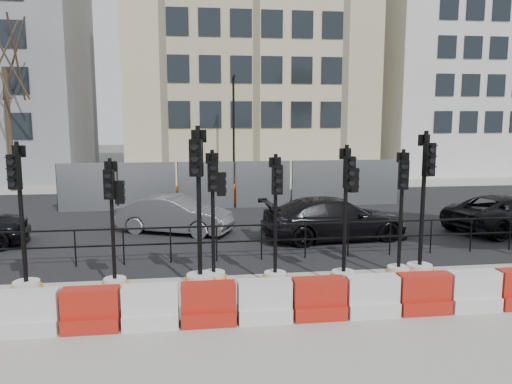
{
  "coord_description": "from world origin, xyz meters",
  "views": [
    {
      "loc": [
        -1.87,
        -11.64,
        3.82
      ],
      "look_at": [
        0.09,
        3.0,
        1.6
      ],
      "focal_mm": 35.0,
      "sensor_mm": 36.0,
      "label": 1
    }
  ],
  "objects": [
    {
      "name": "lamp_post_far",
      "position": [
        0.5,
        14.98,
        3.22
      ],
      "size": [
        0.12,
        0.56,
        6.0
      ],
      "color": "black",
      "rests_on": "ground"
    },
    {
      "name": "tree_bare_far",
      "position": [
        -11.0,
        15.5,
        6.65
      ],
      "size": [
        2.0,
        2.0,
        9.0
      ],
      "color": "#473828",
      "rests_on": "ground"
    },
    {
      "name": "sidewalk_far",
      "position": [
        0.0,
        16.0,
        0.01
      ],
      "size": [
        40.0,
        4.0,
        0.02
      ],
      "primitive_type": "cube",
      "color": "gray",
      "rests_on": "ground"
    },
    {
      "name": "traffic_signal_f",
      "position": [
        1.53,
        -1.19,
        0.77
      ],
      "size": [
        0.64,
        0.64,
        3.23
      ],
      "rotation": [
        0.0,
        0.0,
        0.29
      ],
      "color": "silver",
      "rests_on": "ground"
    },
    {
      "name": "traffic_signal_c",
      "position": [
        -1.69,
        -1.14,
        0.75
      ],
      "size": [
        0.72,
        0.72,
        3.65
      ],
      "rotation": [
        0.0,
        0.0,
        -0.34
      ],
      "color": "silver",
      "rests_on": "ground"
    },
    {
      "name": "building_white",
      "position": [
        17.0,
        21.99,
        8.0
      ],
      "size": [
        12.0,
        9.06,
        16.0
      ],
      "color": "silver",
      "rests_on": "ground"
    },
    {
      "name": "traffic_signal_b",
      "position": [
        -3.52,
        -0.93,
        0.71
      ],
      "size": [
        0.59,
        0.59,
        2.97
      ],
      "rotation": [
        0.0,
        0.0,
        -0.13
      ],
      "color": "silver",
      "rests_on": "ground"
    },
    {
      "name": "car_d",
      "position": [
        8.7,
        3.57,
        0.62
      ],
      "size": [
        4.85,
        5.76,
        1.24
      ],
      "primitive_type": "imported",
      "rotation": [
        0.0,
        0.0,
        1.91
      ],
      "color": "black",
      "rests_on": "ground"
    },
    {
      "name": "car_b",
      "position": [
        -2.38,
        4.75,
        0.63
      ],
      "size": [
        4.11,
        4.79,
        1.26
      ],
      "primitive_type": "imported",
      "rotation": [
        0.0,
        0.0,
        1.16
      ],
      "color": "#505055",
      "rests_on": "ground"
    },
    {
      "name": "sidewalk_near",
      "position": [
        0.0,
        -3.0,
        0.01
      ],
      "size": [
        40.0,
        6.0,
        0.02
      ],
      "primitive_type": "cube",
      "color": "gray",
      "rests_on": "ground"
    },
    {
      "name": "traffic_signal_d",
      "position": [
        -1.37,
        -0.81,
        0.74
      ],
      "size": [
        0.62,
        0.62,
        3.12
      ],
      "rotation": [
        0.0,
        0.0,
        0.03
      ],
      "color": "silver",
      "rests_on": "ground"
    },
    {
      "name": "ground",
      "position": [
        0.0,
        0.0,
        0.0
      ],
      "size": [
        120.0,
        120.0,
        0.0
      ],
      "primitive_type": "plane",
      "color": "#51514C",
      "rests_on": "ground"
    },
    {
      "name": "barrier_row",
      "position": [
        0.0,
        -2.8,
        0.37
      ],
      "size": [
        16.75,
        0.5,
        0.8
      ],
      "color": "#B42F0E",
      "rests_on": "ground"
    },
    {
      "name": "road",
      "position": [
        0.0,
        7.0,
        0.01
      ],
      "size": [
        40.0,
        14.0,
        0.03
      ],
      "primitive_type": "cube",
      "color": "black",
      "rests_on": "ground"
    },
    {
      "name": "traffic_signal_a",
      "position": [
        -5.33,
        -1.02,
        0.69
      ],
      "size": [
        0.66,
        0.66,
        3.34
      ],
      "rotation": [
        0.0,
        0.0,
        -0.33
      ],
      "color": "silver",
      "rests_on": "ground"
    },
    {
      "name": "building_cream",
      "position": [
        2.0,
        21.99,
        9.0
      ],
      "size": [
        15.0,
        10.06,
        18.0
      ],
      "color": "beige",
      "rests_on": "ground"
    },
    {
      "name": "traffic_signal_g",
      "position": [
        2.91,
        -0.98,
        0.64
      ],
      "size": [
        0.61,
        0.61,
        3.11
      ],
      "rotation": [
        0.0,
        0.0,
        -0.25
      ],
      "color": "silver",
      "rests_on": "ground"
    },
    {
      "name": "kerb_railing",
      "position": [
        0.0,
        1.2,
        0.69
      ],
      "size": [
        18.0,
        0.04,
        1.0
      ],
      "color": "black",
      "rests_on": "ground"
    },
    {
      "name": "car_c",
      "position": [
        2.61,
        3.21,
        0.67
      ],
      "size": [
        2.78,
        4.98,
        1.34
      ],
      "primitive_type": "imported",
      "rotation": [
        0.0,
        0.0,
        1.67
      ],
      "color": "black",
      "rests_on": "ground"
    },
    {
      "name": "traffic_signal_h",
      "position": [
        3.41,
        -1.05,
        0.73
      ],
      "size": [
        0.69,
        0.69,
        3.52
      ],
      "rotation": [
        0.0,
        0.0,
        0.27
      ],
      "color": "silver",
      "rests_on": "ground"
    },
    {
      "name": "traffic_signal_e",
      "position": [
        -0.01,
        -0.99,
        0.63
      ],
      "size": [
        0.6,
        0.6,
        3.03
      ],
      "rotation": [
        0.0,
        0.0,
        0.15
      ],
      "color": "silver",
      "rests_on": "ground"
    },
    {
      "name": "heras_fencing",
      "position": [
        0.57,
        9.86,
        0.65
      ],
      "size": [
        14.33,
        1.72,
        2.0
      ],
      "color": "gray",
      "rests_on": "ground"
    }
  ]
}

